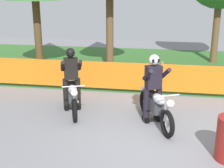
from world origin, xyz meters
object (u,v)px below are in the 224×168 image
Objects in this scene: rider_lead at (71,75)px; rider_trailing at (153,84)px; motorcycle_lead at (73,96)px; motorcycle_trailing at (156,107)px.

rider_lead and rider_trailing have the same top height.
rider_lead is (-0.07, 0.19, 0.51)m from motorcycle_lead.
rider_lead is (-2.26, 0.64, 0.49)m from motorcycle_trailing.
motorcycle_lead is 0.55m from rider_lead.
motorcycle_lead is at bearing -120.92° from rider_trailing.
motorcycle_trailing is 0.53m from rider_trailing.
rider_trailing is at bearing -179.49° from motorcycle_trailing.
rider_lead reaches higher than motorcycle_trailing.
rider_trailing reaches higher than motorcycle_trailing.
rider_trailing is (2.10, -0.25, 0.51)m from motorcycle_lead.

